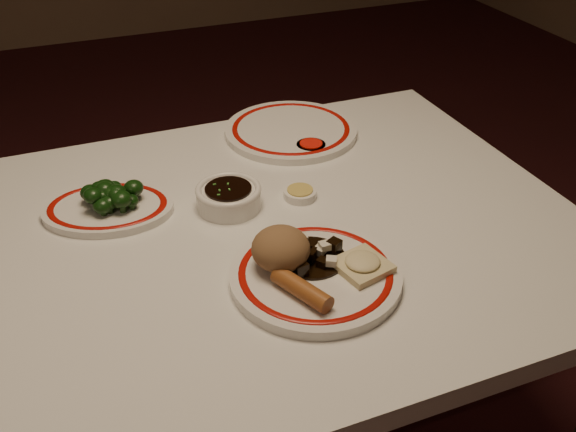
# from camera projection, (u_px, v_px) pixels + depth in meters

# --- Properties ---
(dining_table) EXTENTS (1.20, 0.90, 0.75)m
(dining_table) POSITION_uv_depth(u_px,v_px,m) (253.00, 269.00, 1.21)
(dining_table) COLOR white
(dining_table) RESTS_ON ground
(main_plate) EXTENTS (0.33, 0.33, 0.02)m
(main_plate) POSITION_uv_depth(u_px,v_px,m) (315.00, 275.00, 1.03)
(main_plate) COLOR silver
(main_plate) RESTS_ON dining_table
(rice_mound) EXTENTS (0.09, 0.09, 0.07)m
(rice_mound) POSITION_uv_depth(u_px,v_px,m) (281.00, 249.00, 1.02)
(rice_mound) COLOR brown
(rice_mound) RESTS_ON main_plate
(spring_roll) EXTENTS (0.07, 0.11, 0.03)m
(spring_roll) POSITION_uv_depth(u_px,v_px,m) (302.00, 289.00, 0.97)
(spring_roll) COLOR #955424
(spring_roll) RESTS_ON main_plate
(fried_wonton) EXTENTS (0.09, 0.09, 0.02)m
(fried_wonton) POSITION_uv_depth(u_px,v_px,m) (362.00, 264.00, 1.03)
(fried_wonton) COLOR beige
(fried_wonton) RESTS_ON main_plate
(stirfry_heap) EXTENTS (0.11, 0.11, 0.03)m
(stirfry_heap) POSITION_uv_depth(u_px,v_px,m) (309.00, 255.00, 1.05)
(stirfry_heap) COLOR black
(stirfry_heap) RESTS_ON main_plate
(broccoli_plate) EXTENTS (0.29, 0.27, 0.02)m
(broccoli_plate) POSITION_uv_depth(u_px,v_px,m) (108.00, 208.00, 1.20)
(broccoli_plate) COLOR silver
(broccoli_plate) RESTS_ON dining_table
(broccoli_pile) EXTENTS (0.11, 0.10, 0.05)m
(broccoli_pile) POSITION_uv_depth(u_px,v_px,m) (108.00, 194.00, 1.18)
(broccoli_pile) COLOR #23471C
(broccoli_pile) RESTS_ON broccoli_plate
(soy_bowl) EXTENTS (0.12, 0.12, 0.04)m
(soy_bowl) POSITION_uv_depth(u_px,v_px,m) (229.00, 198.00, 1.21)
(soy_bowl) COLOR silver
(soy_bowl) RESTS_ON dining_table
(sweet_sour_dish) EXTENTS (0.06, 0.06, 0.02)m
(sweet_sour_dish) POSITION_uv_depth(u_px,v_px,m) (311.00, 147.00, 1.40)
(sweet_sour_dish) COLOR silver
(sweet_sour_dish) RESTS_ON dining_table
(mustard_dish) EXTENTS (0.06, 0.06, 0.02)m
(mustard_dish) POSITION_uv_depth(u_px,v_px,m) (300.00, 193.00, 1.24)
(mustard_dish) COLOR silver
(mustard_dish) RESTS_ON dining_table
(far_plate) EXTENTS (0.40, 0.40, 0.02)m
(far_plate) POSITION_uv_depth(u_px,v_px,m) (291.00, 130.00, 1.47)
(far_plate) COLOR silver
(far_plate) RESTS_ON dining_table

